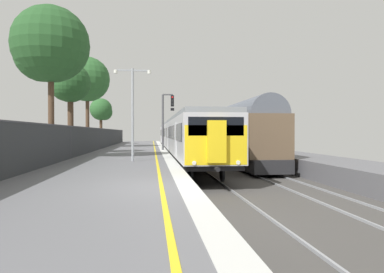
{
  "coord_description": "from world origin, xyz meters",
  "views": [
    {
      "loc": [
        -0.62,
        -10.2,
        1.55
      ],
      "look_at": [
        1.29,
        6.69,
        1.37
      ],
      "focal_mm": 33.37,
      "sensor_mm": 36.0,
      "label": 1
    }
  ],
  "objects_px": {
    "freight_train_adjacent_track": "(210,132)",
    "background_tree_right": "(88,81)",
    "background_tree_back": "(102,110)",
    "background_tree_centre": "(49,47)",
    "signal_gantry": "(166,115)",
    "platform_lamp_mid": "(133,106)",
    "background_tree_left": "(69,85)",
    "commuter_train_at_platform": "(180,135)"
  },
  "relations": [
    {
      "from": "freight_train_adjacent_track",
      "to": "background_tree_left",
      "type": "distance_m",
      "value": 19.47
    },
    {
      "from": "background_tree_back",
      "to": "background_tree_left",
      "type": "bearing_deg",
      "value": -88.33
    },
    {
      "from": "background_tree_centre",
      "to": "background_tree_back",
      "type": "relative_size",
      "value": 1.45
    },
    {
      "from": "background_tree_back",
      "to": "commuter_train_at_platform",
      "type": "bearing_deg",
      "value": -55.67
    },
    {
      "from": "signal_gantry",
      "to": "background_tree_right",
      "type": "bearing_deg",
      "value": 143.12
    },
    {
      "from": "commuter_train_at_platform",
      "to": "background_tree_left",
      "type": "distance_m",
      "value": 12.49
    },
    {
      "from": "freight_train_adjacent_track",
      "to": "background_tree_left",
      "type": "bearing_deg",
      "value": -131.64
    },
    {
      "from": "platform_lamp_mid",
      "to": "background_tree_left",
      "type": "height_order",
      "value": "background_tree_left"
    },
    {
      "from": "freight_train_adjacent_track",
      "to": "background_tree_centre",
      "type": "xyz_separation_m",
      "value": [
        -12.68,
        -19.7,
        4.91
      ]
    },
    {
      "from": "background_tree_left",
      "to": "background_tree_centre",
      "type": "relative_size",
      "value": 0.75
    },
    {
      "from": "signal_gantry",
      "to": "background_tree_back",
      "type": "xyz_separation_m",
      "value": [
        -7.89,
        16.95,
        1.4
      ]
    },
    {
      "from": "signal_gantry",
      "to": "platform_lamp_mid",
      "type": "relative_size",
      "value": 0.99
    },
    {
      "from": "platform_lamp_mid",
      "to": "background_tree_left",
      "type": "xyz_separation_m",
      "value": [
        -4.97,
        7.37,
        2.06
      ]
    },
    {
      "from": "commuter_train_at_platform",
      "to": "background_tree_centre",
      "type": "distance_m",
      "value": 16.87
    },
    {
      "from": "background_tree_centre",
      "to": "background_tree_right",
      "type": "distance_m",
      "value": 16.07
    },
    {
      "from": "commuter_train_at_platform",
      "to": "platform_lamp_mid",
      "type": "xyz_separation_m",
      "value": [
        -3.75,
        -15.47,
        1.74
      ]
    },
    {
      "from": "background_tree_centre",
      "to": "background_tree_back",
      "type": "xyz_separation_m",
      "value": [
        -0.69,
        27.19,
        -1.99
      ]
    },
    {
      "from": "freight_train_adjacent_track",
      "to": "platform_lamp_mid",
      "type": "bearing_deg",
      "value": -109.68
    },
    {
      "from": "platform_lamp_mid",
      "to": "signal_gantry",
      "type": "bearing_deg",
      "value": 79.43
    },
    {
      "from": "platform_lamp_mid",
      "to": "background_tree_right",
      "type": "height_order",
      "value": "background_tree_right"
    },
    {
      "from": "freight_train_adjacent_track",
      "to": "signal_gantry",
      "type": "distance_m",
      "value": 11.04
    },
    {
      "from": "commuter_train_at_platform",
      "to": "background_tree_back",
      "type": "distance_m",
      "value": 16.92
    },
    {
      "from": "signal_gantry",
      "to": "background_tree_left",
      "type": "distance_m",
      "value": 8.94
    },
    {
      "from": "platform_lamp_mid",
      "to": "background_tree_right",
      "type": "bearing_deg",
      "value": 106.91
    },
    {
      "from": "commuter_train_at_platform",
      "to": "platform_lamp_mid",
      "type": "distance_m",
      "value": 16.01
    },
    {
      "from": "background_tree_centre",
      "to": "background_tree_right",
      "type": "height_order",
      "value": "background_tree_right"
    },
    {
      "from": "freight_train_adjacent_track",
      "to": "platform_lamp_mid",
      "type": "height_order",
      "value": "platform_lamp_mid"
    },
    {
      "from": "background_tree_right",
      "to": "background_tree_back",
      "type": "xyz_separation_m",
      "value": [
        -0.12,
        11.13,
        -2.35
      ]
    },
    {
      "from": "signal_gantry",
      "to": "background_tree_centre",
      "type": "height_order",
      "value": "background_tree_centre"
    },
    {
      "from": "platform_lamp_mid",
      "to": "background_tree_left",
      "type": "distance_m",
      "value": 9.13
    },
    {
      "from": "background_tree_right",
      "to": "signal_gantry",
      "type": "bearing_deg",
      "value": -36.88
    },
    {
      "from": "freight_train_adjacent_track",
      "to": "background_tree_left",
      "type": "relative_size",
      "value": 6.68
    },
    {
      "from": "background_tree_right",
      "to": "background_tree_back",
      "type": "distance_m",
      "value": 11.37
    },
    {
      "from": "signal_gantry",
      "to": "background_tree_right",
      "type": "distance_m",
      "value": 10.41
    },
    {
      "from": "freight_train_adjacent_track",
      "to": "background_tree_right",
      "type": "relative_size",
      "value": 4.78
    },
    {
      "from": "background_tree_left",
      "to": "background_tree_back",
      "type": "xyz_separation_m",
      "value": [
        -0.64,
        21.8,
        -0.54
      ]
    },
    {
      "from": "platform_lamp_mid",
      "to": "background_tree_right",
      "type": "distance_m",
      "value": 19.26
    },
    {
      "from": "freight_train_adjacent_track",
      "to": "background_tree_right",
      "type": "bearing_deg",
      "value": -164.62
    },
    {
      "from": "freight_train_adjacent_track",
      "to": "background_tree_right",
      "type": "height_order",
      "value": "background_tree_right"
    },
    {
      "from": "commuter_train_at_platform",
      "to": "background_tree_left",
      "type": "relative_size",
      "value": 6.1
    },
    {
      "from": "background_tree_right",
      "to": "platform_lamp_mid",
      "type": "bearing_deg",
      "value": -73.09
    },
    {
      "from": "background_tree_right",
      "to": "background_tree_centre",
      "type": "bearing_deg",
      "value": -87.99
    }
  ]
}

